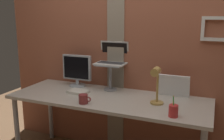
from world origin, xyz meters
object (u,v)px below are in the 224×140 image
whiteboard_panel (173,86)px  coffee_mug (84,99)px  desk_lamp (156,82)px  pen_cup (173,111)px  laptop (113,57)px  monitor (77,69)px

whiteboard_panel → coffee_mug: bearing=-144.7°
desk_lamp → coffee_mug: (-0.62, -0.20, -0.18)m
whiteboard_panel → coffee_mug: 0.88m
pen_cup → desk_lamp: bearing=133.6°
laptop → pen_cup: laptop is taller
laptop → desk_lamp: size_ratio=0.90×
whiteboard_panel → desk_lamp: 0.35m
whiteboard_panel → pen_cup: 0.52m
pen_cup → coffee_mug: 0.80m
whiteboard_panel → laptop: bearing=176.8°
desk_lamp → pen_cup: size_ratio=2.03×
desk_lamp → pen_cup: desk_lamp is taller
monitor → coffee_mug: bearing=-54.5°
desk_lamp → pen_cup: (0.19, -0.20, -0.17)m
whiteboard_panel → coffee_mug: size_ratio=2.56×
whiteboard_panel → coffee_mug: (-0.72, -0.51, -0.07)m
monitor → whiteboard_panel: (1.06, 0.03, -0.08)m
monitor → desk_lamp: size_ratio=1.00×
laptop → coffee_mug: size_ratio=2.65×
laptop → pen_cup: (0.74, -0.54, -0.29)m
desk_lamp → pen_cup: 0.32m
monitor → laptop: size_ratio=1.11×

